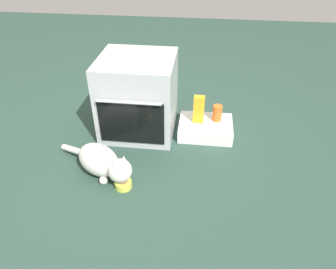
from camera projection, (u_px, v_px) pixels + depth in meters
name	position (u px, v px, depth m)	size (l,w,h in m)	color
ground	(134.00, 153.00, 2.50)	(8.00, 8.00, 0.00)	#284238
oven	(138.00, 96.00, 2.60)	(0.60, 0.63, 0.65)	#B7BABF
pantry_cabinet	(205.00, 128.00, 2.70)	(0.45, 0.35, 0.11)	white
food_bowl	(123.00, 184.00, 2.18)	(0.12, 0.12, 0.08)	#D1D14C
cat	(102.00, 162.00, 2.22)	(0.66, 0.45, 0.24)	silver
sauce_jar	(217.00, 113.00, 2.66)	(0.08, 0.08, 0.14)	#D16023
juice_carton	(199.00, 109.00, 2.61)	(0.09, 0.06, 0.24)	orange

